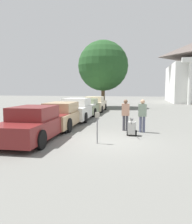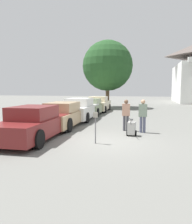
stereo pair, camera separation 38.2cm
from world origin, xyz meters
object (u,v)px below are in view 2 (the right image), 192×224
object	(u,v)px
parked_car_tan	(64,115)
parked_car_cream	(99,104)
parked_car_white	(80,110)
person_worker	(126,113)
parked_car_sage	(91,107)
person_supervisor	(143,114)
equipment_cart	(132,128)
parked_car_maroon	(35,124)
parking_meter	(95,122)

from	to	relation	value
parked_car_tan	parked_car_cream	size ratio (longest dim) A/B	1.10
parked_car_white	person_worker	bearing A→B (deg)	-46.71
parked_car_tan	parked_car_white	distance (m)	3.29
parked_car_white	person_worker	distance (m)	5.37
parked_car_white	parked_car_cream	bearing A→B (deg)	87.92
parked_car_sage	person_supervisor	bearing A→B (deg)	-59.40
equipment_cart	parked_car_sage	bearing A→B (deg)	120.40
equipment_cart	parked_car_white	bearing A→B (deg)	133.54
parked_car_white	parked_car_cream	distance (m)	6.43
parked_car_maroon	parked_car_sage	xyz separation A→B (m)	(-0.00, 10.00, -0.04)
parked_car_white	parking_meter	xyz separation A→B (m)	(2.85, -6.88, 0.18)
parked_car_cream	parking_meter	size ratio (longest dim) A/B	3.70
parked_car_white	person_supervisor	xyz separation A→B (m)	(4.72, -4.07, 0.25)
parked_car_sage	person_worker	world-z (taller)	person_worker
parked_car_cream	person_worker	world-z (taller)	person_worker
parked_car_white	person_worker	world-z (taller)	person_worker
parked_car_white	parked_car_cream	world-z (taller)	parked_car_white
parked_car_white	equipment_cart	distance (m)	6.55
parked_car_white	parked_car_sage	world-z (taller)	parked_car_white
parked_car_tan	parked_car_white	size ratio (longest dim) A/B	1.01
parked_car_maroon	parking_meter	distance (m)	2.86
parked_car_tan	person_worker	bearing A→B (deg)	-9.27
parked_car_sage	parking_meter	bearing A→B (deg)	-76.41
parking_meter	parked_car_tan	bearing A→B (deg)	128.45
parked_car_cream	person_supervisor	distance (m)	11.51
person_worker	person_supervisor	xyz separation A→B (m)	(0.90, -0.30, 0.02)
parked_car_tan	parked_car_white	world-z (taller)	parked_car_white
parked_car_tan	parked_car_sage	distance (m)	6.57
parked_car_white	parked_car_sage	distance (m)	3.29
parked_car_tan	parking_meter	world-z (taller)	parked_car_tan
equipment_cart	parking_meter	bearing A→B (deg)	-122.61
parked_car_cream	parked_car_tan	bearing A→B (deg)	-92.08
parked_car_white	parked_car_cream	size ratio (longest dim) A/B	1.09
parked_car_tan	equipment_cart	xyz separation A→B (m)	(4.21, -1.72, -0.31)
parked_car_maroon	equipment_cart	bearing A→B (deg)	19.99
parked_car_cream	parking_meter	world-z (taller)	parked_car_cream
person_worker	equipment_cart	xyz separation A→B (m)	(0.40, -1.24, -0.59)
parked_car_cream	parked_car_white	bearing A→B (deg)	-92.08
parked_car_maroon	parked_car_sage	world-z (taller)	parked_car_maroon
equipment_cart	person_worker	bearing A→B (deg)	111.21
parking_meter	person_worker	xyz separation A→B (m)	(0.96, 3.11, 0.05)
parking_meter	person_worker	world-z (taller)	person_worker
person_supervisor	equipment_cart	world-z (taller)	person_supervisor
parked_car_cream	equipment_cart	bearing A→B (deg)	-71.86
parked_car_sage	equipment_cart	size ratio (longest dim) A/B	4.85
parked_car_maroon	parked_car_sage	size ratio (longest dim) A/B	1.04
parking_meter	equipment_cart	distance (m)	2.37
parked_car_white	equipment_cart	world-z (taller)	parked_car_white
parked_car_cream	equipment_cart	distance (m)	12.20
parked_car_tan	parking_meter	bearing A→B (deg)	-53.63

